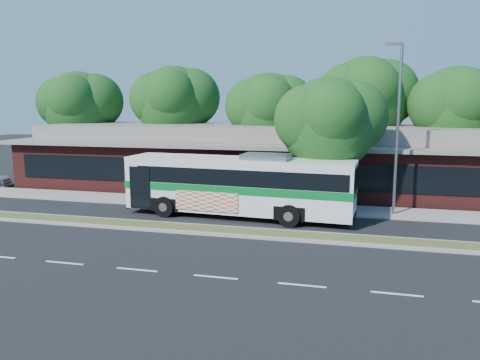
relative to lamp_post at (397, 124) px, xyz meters
The scene contains 13 objects.
ground 12.31m from the lamp_post, 147.90° to the right, with size 120.00×120.00×0.00m, color black.
median_strip 12.00m from the lamp_post, 150.55° to the right, with size 26.00×1.10×0.15m, color #3F4E21.
sidewalk 10.73m from the lamp_post, behind, with size 44.00×2.60×0.12m, color gray.
parking_lot 28.28m from the lamp_post, behind, with size 14.00×12.00×0.01m, color black.
plaza_building 12.17m from the lamp_post, 143.84° to the left, with size 33.20×11.20×4.45m.
lamp_post is the anchor object (origin of this frame).
tree_bg_a 25.84m from the lamp_post, 159.27° to the left, with size 6.47×5.80×8.63m.
tree_bg_b 19.10m from the lamp_post, 147.83° to the left, with size 6.69×6.00×9.00m.
tree_bg_c 12.27m from the lamp_post, 131.77° to the left, with size 6.24×5.60×8.26m.
tree_bg_d 10.32m from the lamp_post, 96.28° to the left, with size 6.91×6.20×9.37m.
tree_bg_e 10.38m from the lamp_post, 62.02° to the left, with size 6.47×5.80×8.50m.
transit_bus 8.78m from the lamp_post, 164.51° to the right, with size 12.31×3.43×3.42m.
sidewalk_tree 3.21m from the lamp_post, behind, with size 5.76×5.17×7.42m.
Camera 1 is at (7.62, -19.82, 5.95)m, focal length 35.00 mm.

